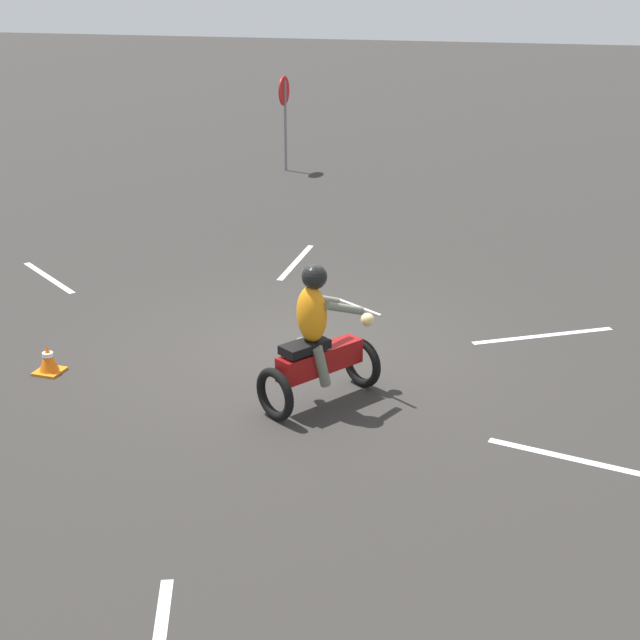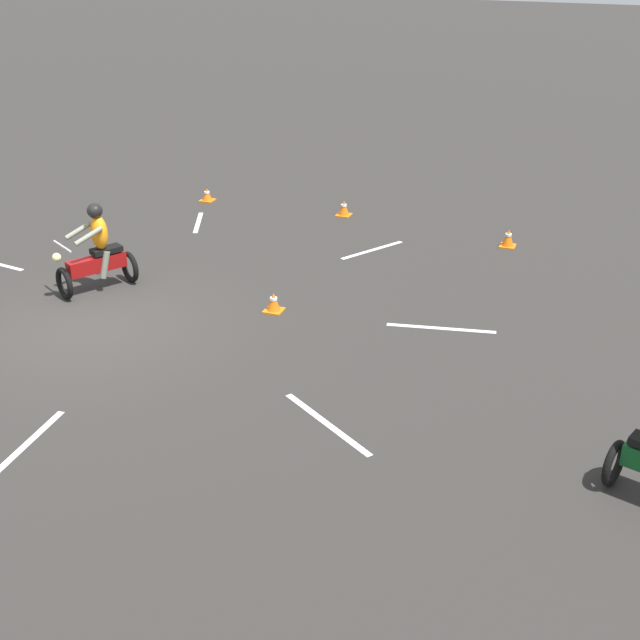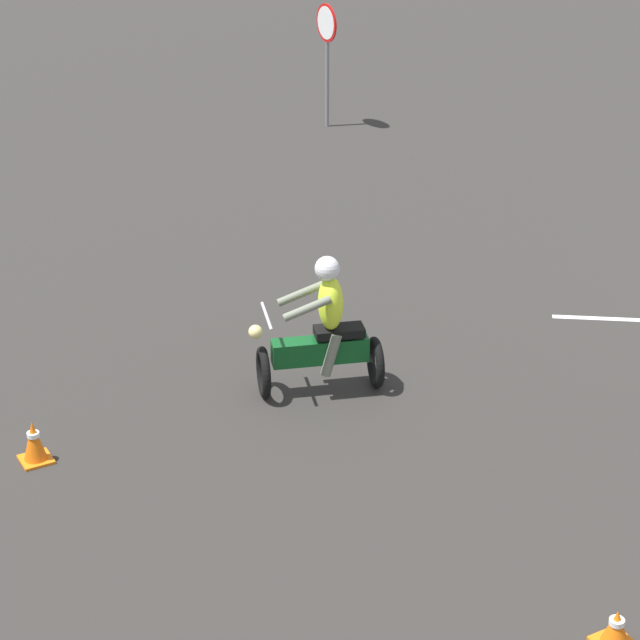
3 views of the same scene
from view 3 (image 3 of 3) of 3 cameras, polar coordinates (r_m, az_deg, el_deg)
motorcycle_rider_background at (r=14.01m, az=0.14°, el=-0.63°), size 1.03×1.55×1.66m
stop_sign at (r=23.43m, az=0.31°, el=12.68°), size 0.70×0.08×2.30m
traffic_cone_near_left at (r=13.26m, az=-12.94°, el=-5.45°), size 0.32×0.32×0.47m
traffic_cone_mid_center at (r=10.91m, az=13.38°, el=-13.56°), size 0.32×0.32×0.35m
lane_stripe_ne at (r=16.48m, az=13.94°, el=0.02°), size 1.19×1.65×0.01m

